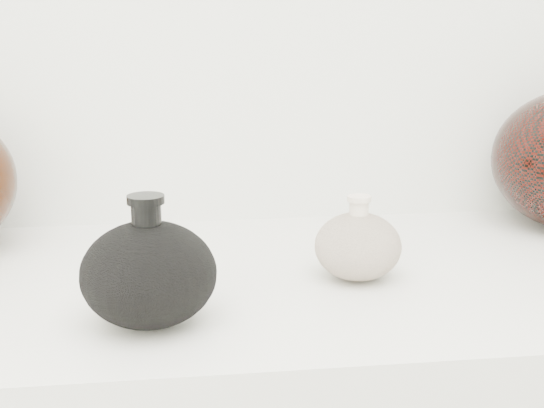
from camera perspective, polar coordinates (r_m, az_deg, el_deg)
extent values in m
cube|color=beige|center=(0.90, -1.58, -6.28)|extent=(1.20, 0.50, 0.03)
ellipsoid|color=black|center=(0.76, -9.26, -5.24)|extent=(0.16, 0.16, 0.10)
cylinder|color=black|center=(0.74, -9.45, -0.83)|extent=(0.03, 0.03, 0.03)
cylinder|color=black|center=(0.73, -9.50, 0.35)|extent=(0.04, 0.04, 0.01)
ellipsoid|color=beige|center=(0.88, 6.48, -3.18)|extent=(0.13, 0.13, 0.08)
cylinder|color=beige|center=(0.87, 6.57, -0.34)|extent=(0.03, 0.03, 0.02)
cylinder|color=beige|center=(0.87, 6.59, 0.42)|extent=(0.03, 0.03, 0.01)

